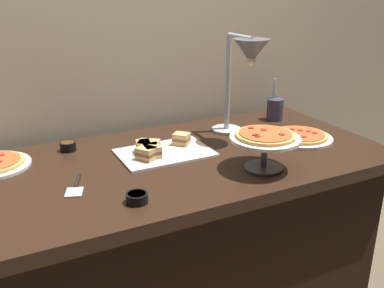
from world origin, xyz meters
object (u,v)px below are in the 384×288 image
at_px(sauce_cup_near, 68,146).
at_px(serving_spatula, 76,187).
at_px(sandwich_platter, 159,150).
at_px(sauce_cup_far, 137,197).
at_px(pizza_plate_raised_stand, 265,140).
at_px(pizza_plate_center, 300,136).
at_px(utensil_holder, 275,109).
at_px(heat_lamp, 246,61).

relative_size(sauce_cup_near, serving_spatula, 0.39).
bearing_deg(sandwich_platter, sauce_cup_far, -122.52).
xyz_separation_m(pizza_plate_raised_stand, serving_spatula, (-0.68, 0.16, -0.11)).
height_order(pizza_plate_center, sauce_cup_near, sauce_cup_near).
height_order(pizza_plate_raised_stand, serving_spatula, pizza_plate_raised_stand).
xyz_separation_m(pizza_plate_raised_stand, utensil_holder, (0.42, 0.49, -0.06)).
bearing_deg(serving_spatula, pizza_plate_raised_stand, -13.24).
bearing_deg(pizza_plate_raised_stand, utensil_holder, 49.30).
xyz_separation_m(pizza_plate_center, sauce_cup_far, (-0.87, -0.24, 0.01)).
bearing_deg(sauce_cup_far, serving_spatula, 127.46).
relative_size(pizza_plate_raised_stand, sauce_cup_near, 4.00).
distance_m(heat_lamp, pizza_plate_center, 0.43).
distance_m(heat_lamp, serving_spatula, 0.87).
bearing_deg(pizza_plate_center, heat_lamp, 155.44).
relative_size(sauce_cup_far, serving_spatula, 0.42).
relative_size(pizza_plate_raised_stand, sandwich_platter, 0.70).
bearing_deg(sauce_cup_far, heat_lamp, 28.62).
distance_m(sauce_cup_far, serving_spatula, 0.25).
bearing_deg(heat_lamp, sandwich_platter, 179.55).
distance_m(heat_lamp, sauce_cup_near, 0.83).
bearing_deg(utensil_holder, serving_spatula, -163.20).
xyz_separation_m(heat_lamp, utensil_holder, (0.31, 0.19, -0.29)).
relative_size(sandwich_platter, serving_spatula, 2.20).
distance_m(heat_lamp, utensil_holder, 0.47).
height_order(heat_lamp, sandwich_platter, heat_lamp).
bearing_deg(pizza_plate_raised_stand, serving_spatula, 166.76).
xyz_separation_m(sauce_cup_near, utensil_holder, (1.05, -0.03, 0.04)).
xyz_separation_m(pizza_plate_center, serving_spatula, (-1.02, -0.04, -0.01)).
xyz_separation_m(sandwich_platter, sauce_cup_near, (-0.32, 0.22, -0.00)).
bearing_deg(pizza_plate_raised_stand, sauce_cup_near, 140.00).
height_order(utensil_holder, serving_spatula, utensil_holder).
bearing_deg(heat_lamp, sauce_cup_far, -151.38).
height_order(pizza_plate_center, sauce_cup_far, sauce_cup_far).
xyz_separation_m(sauce_cup_far, utensil_holder, (0.94, 0.53, 0.04)).
relative_size(pizza_plate_center, sandwich_platter, 0.77).
bearing_deg(utensil_holder, pizza_plate_raised_stand, -130.70).
distance_m(pizza_plate_center, sandwich_platter, 0.66).
distance_m(pizza_plate_raised_stand, sauce_cup_near, 0.82).
xyz_separation_m(pizza_plate_raised_stand, sandwich_platter, (-0.30, 0.31, -0.09)).
bearing_deg(pizza_plate_raised_stand, sandwich_platter, 134.46).
bearing_deg(pizza_plate_center, sauce_cup_near, 161.29).
relative_size(heat_lamp, pizza_plate_raised_stand, 1.74).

